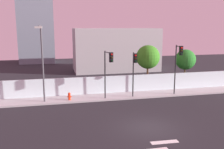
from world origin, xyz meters
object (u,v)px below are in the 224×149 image
at_px(traffic_light_left, 108,65).
at_px(traffic_light_center, 178,60).
at_px(traffic_light_right, 134,65).
at_px(roadside_tree_leftmost, 148,57).
at_px(fire_hydrant, 69,96).
at_px(roadside_tree_midleft, 185,60).
at_px(street_lamp_curbside, 42,58).

relative_size(traffic_light_left, traffic_light_center, 0.92).
xyz_separation_m(traffic_light_right, roadside_tree_leftmost, (2.91, 4.04, 0.23)).
bearing_deg(roadside_tree_leftmost, traffic_light_right, -125.78).
distance_m(traffic_light_center, traffic_light_right, 4.58).
relative_size(fire_hydrant, roadside_tree_midleft, 0.16).
xyz_separation_m(traffic_light_center, traffic_light_right, (-4.56, 0.09, -0.45)).
xyz_separation_m(traffic_light_right, roadside_tree_midleft, (7.64, 4.04, -0.20)).
relative_size(traffic_light_center, fire_hydrant, 7.04).
bearing_deg(traffic_light_left, traffic_light_right, 6.36).
xyz_separation_m(traffic_light_center, street_lamp_curbside, (-13.19, 0.53, 0.48)).
distance_m(traffic_light_right, roadside_tree_midleft, 8.64).
height_order(traffic_light_left, roadside_tree_midleft, traffic_light_left).
bearing_deg(traffic_light_right, fire_hydrant, 173.60).
distance_m(fire_hydrant, roadside_tree_midleft, 14.57).
distance_m(traffic_light_center, fire_hydrant, 11.38).
bearing_deg(fire_hydrant, roadside_tree_leftmost, 19.89).
distance_m(roadside_tree_leftmost, roadside_tree_midleft, 4.75).
height_order(traffic_light_left, roadside_tree_leftmost, roadside_tree_leftmost).
xyz_separation_m(roadside_tree_leftmost, roadside_tree_midleft, (4.73, 0.00, -0.43)).
bearing_deg(traffic_light_left, traffic_light_center, 1.63).
xyz_separation_m(traffic_light_center, roadside_tree_midleft, (3.08, 4.13, -0.65)).
xyz_separation_m(street_lamp_curbside, fire_hydrant, (2.34, 0.26, -3.80)).
bearing_deg(traffic_light_left, roadside_tree_leftmost, 37.92).
height_order(traffic_light_left, traffic_light_right, traffic_light_left).
bearing_deg(roadside_tree_leftmost, street_lamp_curbside, -162.71).
distance_m(traffic_light_left, street_lamp_curbside, 6.07).
bearing_deg(street_lamp_curbside, fire_hydrant, 6.40).
bearing_deg(street_lamp_curbside, roadside_tree_leftmost, 17.29).
bearing_deg(roadside_tree_leftmost, traffic_light_center, -68.16).
xyz_separation_m(traffic_light_right, fire_hydrant, (-6.29, 0.71, -2.88)).
bearing_deg(traffic_light_center, street_lamp_curbside, 177.68).
xyz_separation_m(street_lamp_curbside, roadside_tree_midleft, (16.27, 3.59, -1.13)).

